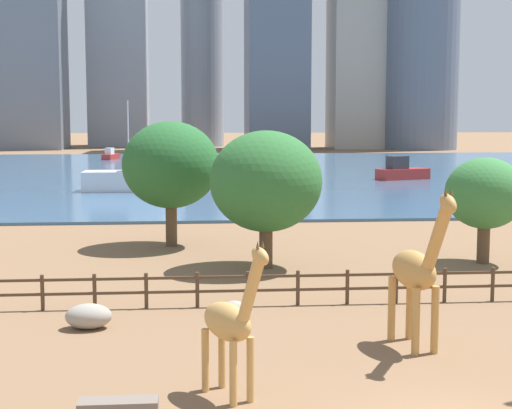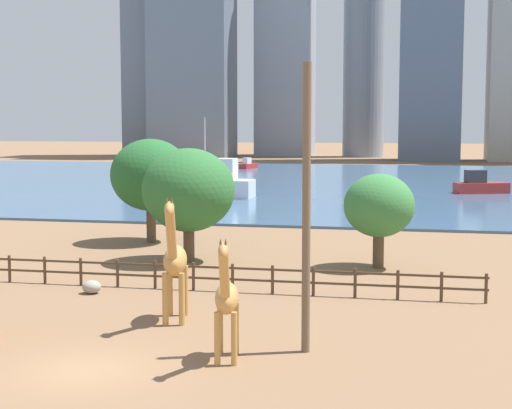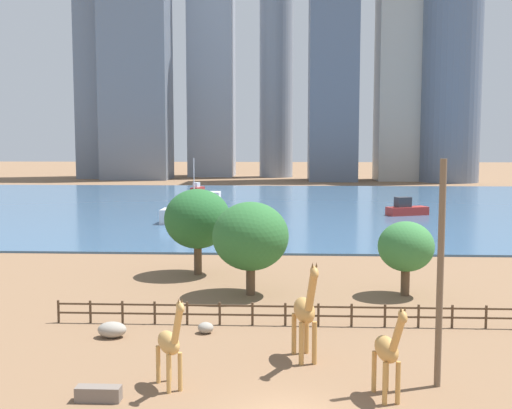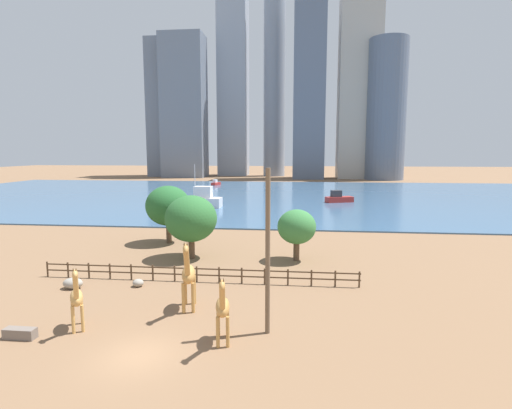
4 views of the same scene
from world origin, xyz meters
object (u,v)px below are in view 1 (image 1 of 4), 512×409
object	(u,v)px
giraffe_young	(417,271)
boulder_by_pole	(89,316)
tree_right_tall	(485,194)
boat_tug	(137,176)
tree_center_broad	(266,182)
boulder_near_fence	(234,309)
tree_left_large	(171,165)
giraffe_companion	(231,322)
boat_sailboat	(111,155)
boat_ferry	(402,171)

from	to	relation	value
giraffe_young	boulder_by_pole	bearing A→B (deg)	-118.75
tree_right_tall	boat_tug	size ratio (longest dim) A/B	0.56
tree_right_tall	tree_center_broad	bearing A→B (deg)	-178.27
boulder_by_pole	giraffe_young	bearing A→B (deg)	-16.86
boulder_near_fence	tree_left_large	size ratio (longest dim) A/B	0.13
giraffe_companion	boat_tug	size ratio (longest dim) A/B	0.46
tree_left_large	tree_center_broad	xyz separation A→B (m)	(4.45, -6.37, -0.36)
boulder_near_fence	boat_tug	distance (m)	44.26
tree_left_large	tree_right_tall	distance (m)	16.05
tree_right_tall	boat_sailboat	world-z (taller)	tree_right_tall
giraffe_companion	tree_right_tall	xyz separation A→B (m)	(12.83, 16.76, 1.37)
boat_sailboat	boulder_by_pole	bearing A→B (deg)	-158.72
boat_ferry	boulder_by_pole	bearing A→B (deg)	-135.35
boulder_by_pole	tree_left_large	size ratio (longest dim) A/B	0.23
tree_left_large	boat_tug	bearing A→B (deg)	97.42
boulder_near_fence	tree_center_broad	distance (m)	9.67
boulder_near_fence	boat_tug	size ratio (longest dim) A/B	0.09
giraffe_young	boat_tug	xyz separation A→B (m)	(-11.48, 47.83, -0.85)
boat_ferry	giraffe_young	bearing A→B (deg)	-125.33
giraffe_young	boat_ferry	bearing A→B (deg)	153.25
giraffe_companion	tree_right_tall	world-z (taller)	tree_right_tall
giraffe_companion	boat_sailboat	world-z (taller)	giraffe_companion
boat_sailboat	boat_ferry	bearing A→B (deg)	-123.10
giraffe_companion	boat_tug	bearing A→B (deg)	155.31
giraffe_companion	boulder_by_pole	xyz separation A→B (m)	(-4.34, 6.75, -1.52)
tree_center_broad	boat_ferry	xyz separation A→B (m)	(18.69, 45.27, -2.94)
boulder_near_fence	tree_right_tall	xyz separation A→B (m)	(12.31, 9.04, 3.01)
boulder_by_pole	tree_left_large	xyz separation A→B (m)	(2.34, 16.06, 3.92)
tree_left_large	tree_center_broad	bearing A→B (deg)	-55.05
tree_left_large	boat_tug	world-z (taller)	boat_tug
giraffe_young	tree_right_tall	xyz separation A→B (m)	(7.07, 13.06, 0.92)
tree_center_broad	boat_ferry	bearing A→B (deg)	67.57
boulder_by_pole	boat_sailboat	world-z (taller)	boat_sailboat
tree_left_large	boat_sailboat	distance (m)	79.23
boulder_near_fence	tree_center_broad	size ratio (longest dim) A/B	0.14
boat_ferry	boat_sailboat	size ratio (longest dim) A/B	1.40
boat_tug	boulder_near_fence	bearing A→B (deg)	99.36
boat_ferry	giraffe_companion	bearing A→B (deg)	-129.39
giraffe_young	boat_ferry	world-z (taller)	giraffe_young
giraffe_companion	tree_left_large	xyz separation A→B (m)	(-1.99, 22.82, 2.40)
boat_ferry	tree_right_tall	bearing A→B (deg)	-120.96
tree_center_broad	boat_tug	bearing A→B (deg)	103.14
giraffe_young	boulder_by_pole	distance (m)	10.73
boulder_near_fence	tree_center_broad	world-z (taller)	tree_center_broad
boulder_by_pole	tree_right_tall	bearing A→B (deg)	30.23
boulder_near_fence	boat_tug	bearing A→B (deg)	98.11
tree_left_large	boat_sailboat	size ratio (longest dim) A/B	1.56
giraffe_young	boat_tug	size ratio (longest dim) A/B	0.56
giraffe_companion	tree_center_broad	bearing A→B (deg)	140.45
giraffe_young	boat_sailboat	size ratio (longest dim) A/B	1.18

